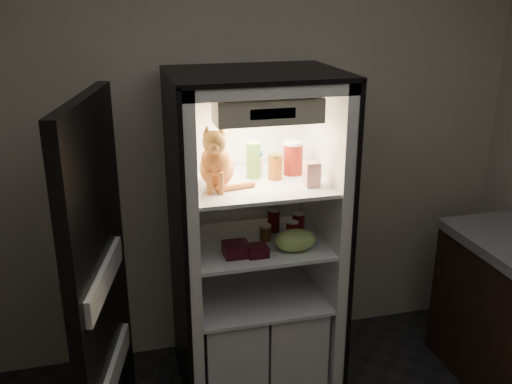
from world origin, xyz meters
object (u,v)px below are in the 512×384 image
cream_carton (312,174)px  tabby_cat (216,163)px  mayo_tub (255,163)px  salsa_jar (275,167)px  parmesan_shaker (253,160)px  condiment_jar (266,232)px  pepper_jar (293,158)px  berry_box_right (257,251)px  soda_can_c (292,232)px  soda_can_a (274,220)px  soda_can_b (298,224)px  berry_box_left (236,249)px  grape_bag (295,240)px  refrigerator (254,260)px

cream_carton → tabby_cat: bearing=168.6°
mayo_tub → salsa_jar: bearing=-51.1°
parmesan_shaker → condiment_jar: parmesan_shaker is taller
pepper_jar → berry_box_right: pepper_jar is taller
pepper_jar → condiment_jar: 0.44m
pepper_jar → cream_carton: size_ratio=1.41×
cream_carton → soda_can_c: (-0.08, 0.07, -0.35)m
tabby_cat → mayo_tub: tabby_cat is taller
soda_can_a → berry_box_right: size_ratio=1.21×
soda_can_b → soda_can_c: soda_can_b is taller
soda_can_a → soda_can_c: size_ratio=1.04×
tabby_cat → berry_box_right: 0.51m
mayo_tub → soda_can_b: mayo_tub is taller
parmesan_shaker → mayo_tub: bearing=69.8°
berry_box_left → berry_box_right: 0.11m
parmesan_shaker → soda_can_a: 0.41m
soda_can_a → berry_box_left: size_ratio=0.99×
soda_can_b → condiment_jar: size_ratio=1.45×
cream_carton → grape_bag: 0.37m
condiment_jar → berry_box_left: bearing=-144.0°
refrigerator → tabby_cat: size_ratio=5.24×
tabby_cat → soda_can_b: bearing=22.4°
refrigerator → berry_box_right: refrigerator is taller
parmesan_shaker → cream_carton: parmesan_shaker is taller
refrigerator → parmesan_shaker: 0.60m
tabby_cat → grape_bag: 0.59m
mayo_tub → grape_bag: (0.15, -0.29, -0.36)m
refrigerator → soda_can_b: refrigerator is taller
pepper_jar → soda_can_c: (-0.05, -0.15, -0.38)m
tabby_cat → berry_box_left: size_ratio=2.70×
berry_box_right → soda_can_c: bearing=24.3°
condiment_jar → berry_box_right: condiment_jar is taller
soda_can_c → berry_box_left: 0.34m
soda_can_b → parmesan_shaker: bearing=170.5°
refrigerator → salsa_jar: size_ratio=13.60×
soda_can_b → soda_can_a: bearing=145.0°
salsa_jar → berry_box_left: 0.49m
refrigerator → tabby_cat: (-0.23, -0.11, 0.63)m
pepper_jar → soda_can_a: size_ratio=1.41×
mayo_tub → condiment_jar: bearing=-76.9°
parmesan_shaker → berry_box_right: bearing=-99.8°
cream_carton → soda_can_c: size_ratio=1.04×
soda_can_b → berry_box_left: size_ratio=0.98×
grape_bag → soda_can_c: bearing=81.9°
cream_carton → berry_box_right: 0.49m
mayo_tub → soda_can_c: size_ratio=1.03×
refrigerator → cream_carton: 0.65m
cream_carton → soda_can_b: cream_carton is taller
tabby_cat → condiment_jar: (0.28, 0.04, -0.44)m
condiment_jar → berry_box_right: bearing=-118.0°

